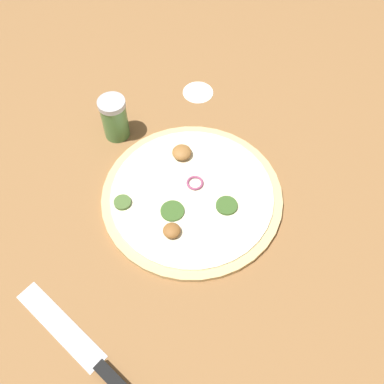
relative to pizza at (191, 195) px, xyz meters
name	(u,v)px	position (x,y,z in m)	size (l,w,h in m)	color
ground_plane	(192,198)	(0.00, 0.00, -0.01)	(3.00, 3.00, 0.00)	olive
pizza	(191,195)	(0.00, 0.00, 0.00)	(0.36, 0.36, 0.03)	#D6B77A
knife	(98,364)	(-0.21, 0.28, 0.00)	(0.28, 0.13, 0.02)	silver
spice_jar	(114,118)	(0.22, 0.07, 0.04)	(0.06, 0.06, 0.10)	#4C7F42
flour_patch	(198,92)	(0.25, -0.15, -0.01)	(0.07, 0.07, 0.00)	white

